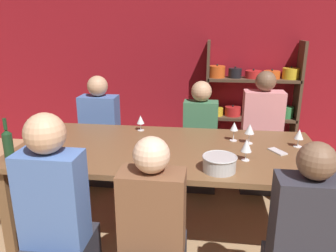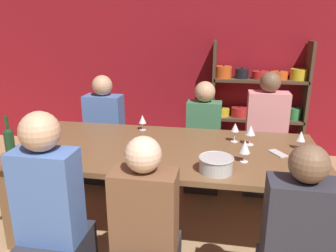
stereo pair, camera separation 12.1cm
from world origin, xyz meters
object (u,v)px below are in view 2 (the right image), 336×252
object	(u,v)px
wine_bottle_green	(9,142)
shelf_unit	(257,111)
wine_glass_red_c	(301,137)
person_far_b	(203,148)
wine_glass_red_b	(46,131)
mixing_bowl	(216,164)
cell_phone	(278,153)
wine_glass_empty_a	(250,131)
person_near_c	(52,232)
wine_glass_white_a	(245,147)
person_near_b	(145,250)
wine_glass_red_d	(142,120)
wine_glass_red_a	(235,128)
person_far_a	(106,141)
person_far_c	(264,147)
dining_table	(166,156)

from	to	relation	value
wine_bottle_green	shelf_unit	bearing A→B (deg)	48.73
wine_glass_red_c	wine_bottle_green	bearing A→B (deg)	-165.24
wine_bottle_green	wine_glass_red_c	size ratio (longest dim) A/B	2.16
wine_glass_red_c	person_far_b	world-z (taller)	person_far_b
wine_bottle_green	wine_glass_red_b	bearing A→B (deg)	64.30
mixing_bowl	person_far_b	bearing A→B (deg)	97.82
wine_bottle_green	cell_phone	distance (m)	1.99
wine_glass_empty_a	person_near_c	world-z (taller)	person_near_c
wine_glass_white_a	person_near_c	world-z (taller)	person_near_c
mixing_bowl	wine_glass_red_b	bearing A→B (deg)	169.50
person_near_b	wine_glass_red_d	bearing A→B (deg)	104.83
wine_glass_empty_a	person_near_c	size ratio (longest dim) A/B	0.14
wine_glass_empty_a	person_far_b	xyz separation A→B (m)	(-0.42, 0.66, -0.43)
wine_glass_red_a	person_far_a	distance (m)	1.60
wine_glass_white_a	person_near_b	xyz separation A→B (m)	(-0.57, -0.65, -0.44)
shelf_unit	person_far_a	distance (m)	1.95
wine_glass_white_a	person_far_b	size ratio (longest dim) A/B	0.14
wine_bottle_green	person_far_c	size ratio (longest dim) A/B	0.26
mixing_bowl	wine_bottle_green	distance (m)	1.49
shelf_unit	wine_glass_white_a	size ratio (longest dim) A/B	9.23
person_near_c	person_far_c	size ratio (longest dim) A/B	0.99
wine_glass_white_a	cell_phone	bearing A→B (deg)	37.08
wine_glass_red_d	cell_phone	bearing A→B (deg)	-18.79
wine_bottle_green	wine_glass_red_a	world-z (taller)	wine_bottle_green
shelf_unit	wine_glass_red_a	bearing A→B (deg)	-101.32
person_near_b	wine_glass_red_c	bearing A→B (deg)	44.41
wine_glass_red_b	cell_phone	bearing A→B (deg)	4.61
wine_bottle_green	wine_glass_white_a	xyz separation A→B (m)	(1.68, 0.22, -0.01)
dining_table	wine_glass_white_a	bearing A→B (deg)	-16.46
wine_glass_empty_a	wine_glass_white_a	distance (m)	0.37
wine_glass_red_c	person_near_c	size ratio (longest dim) A/B	0.12
person_far_a	wine_glass_white_a	bearing A→B (deg)	143.98
wine_glass_red_b	wine_glass_red_d	world-z (taller)	wine_glass_red_b
wine_glass_empty_a	wine_glass_red_c	bearing A→B (deg)	-4.04
person_far_a	person_near_b	xyz separation A→B (m)	(0.89, -1.71, -0.02)
mixing_bowl	wine_glass_red_a	size ratio (longest dim) A/B	1.44
wine_glass_red_c	wine_glass_red_d	bearing A→B (deg)	169.23
shelf_unit	cell_phone	world-z (taller)	shelf_unit
cell_phone	person_far_b	xyz separation A→B (m)	(-0.62, 0.82, -0.31)
mixing_bowl	wine_bottle_green	size ratio (longest dim) A/B	0.74
shelf_unit	wine_glass_empty_a	distance (m)	1.65
wine_glass_red_a	person_far_c	xyz separation A→B (m)	(0.33, 0.68, -0.40)
mixing_bowl	wine_glass_red_c	world-z (taller)	wine_glass_red_c
shelf_unit	wine_glass_red_c	distance (m)	1.67
person_far_b	person_near_c	size ratio (longest dim) A/B	0.93
wine_bottle_green	person_far_a	bearing A→B (deg)	79.93
wine_glass_empty_a	person_far_a	size ratio (longest dim) A/B	0.14
wine_glass_red_a	wine_glass_red_c	xyz separation A→B (m)	(0.50, -0.08, -0.02)
wine_glass_red_a	person_far_a	world-z (taller)	person_far_a
wine_glass_red_d	cell_phone	distance (m)	1.23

